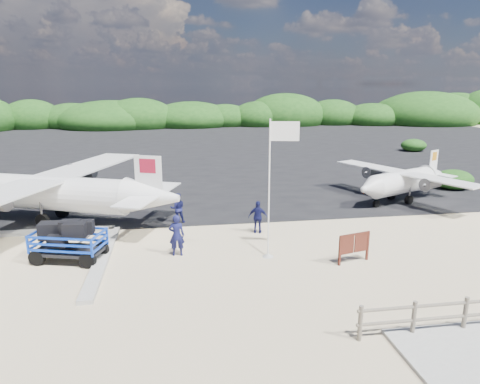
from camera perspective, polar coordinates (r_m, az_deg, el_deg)
The scene contains 13 objects.
ground at distance 15.85m, azimuth -2.18°, elevation -10.19°, with size 160.00×160.00×0.00m, color beige.
asphalt_apron at distance 44.86m, azimuth -6.62°, elevation 5.73°, with size 90.00×50.00×0.04m, color #B2B2B2, non-canonical shape.
walkway_pad at distance 12.77m, azimuth 28.38°, elevation -18.51°, with size 3.50×2.50×0.10m, color #B2B2B2, non-canonical shape.
vegetation_band at distance 69.68m, azimuth -7.46°, elevation 8.70°, with size 124.00×8.00×4.40m, color #B2B2B2, non-canonical shape.
fence at distance 13.71m, azimuth 27.56°, elevation -16.06°, with size 6.40×2.00×1.10m, color #B2B2B2, non-canonical shape.
baggage_cart at distance 17.75m, azimuth -21.65°, elevation -8.49°, with size 2.78×1.59×1.39m, color blue, non-canonical shape.
flagpole at distance 16.92m, azimuth 3.74°, elevation -8.58°, with size 1.07×0.44×5.33m, color white, non-canonical shape.
signboard at distance 16.90m, azimuth 14.82°, elevation -9.08°, with size 1.45×0.14×1.19m, color #5A2519, non-canonical shape.
crew_a at distance 16.88m, azimuth -8.44°, elevation -5.72°, with size 0.61×0.40×1.67m, color #121546.
crew_b at distance 20.83m, azimuth -8.32°, elevation -2.14°, with size 0.72×0.56×1.47m, color #121546.
crew_c at distance 19.22m, azimuth 2.43°, elevation -3.37°, with size 0.87×0.36×1.49m, color #121546.
aircraft_large at distance 41.21m, azimuth 13.23°, elevation 4.69°, with size 14.69×14.69×4.41m, color #B2B2B2, non-canonical shape.
aircraft_small at distance 44.82m, azimuth -21.69°, elevation 4.81°, with size 7.26×7.26×2.61m, color #B2B2B2, non-canonical shape.
Camera 1 is at (-1.61, -14.35, 6.55)m, focal length 32.00 mm.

